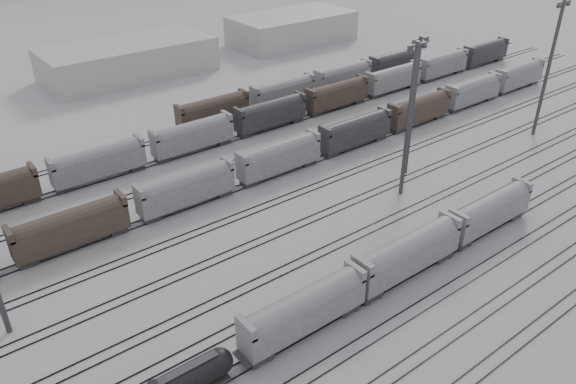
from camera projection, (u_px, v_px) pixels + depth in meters
ground at (387, 293)px, 66.37m from camera, size 900.00×900.00×0.00m
tracks at (296, 228)px, 78.34m from camera, size 220.00×71.50×0.16m
hopper_car_a at (304, 309)px, 59.03m from camera, size 15.29×3.04×5.47m
hopper_car_b at (407, 253)px, 67.45m from camera, size 16.08×3.19×5.75m
hopper_car_c at (490, 210)px, 76.37m from camera, size 14.97×2.97×5.35m
light_mast_c at (409, 118)px, 80.70m from camera, size 3.78×0.60×23.61m
light_mast_d at (413, 104)px, 86.99m from camera, size 3.61×0.58×22.54m
light_mast_e at (549, 67)px, 99.90m from camera, size 3.95×0.63×24.71m
bg_string_near at (279, 158)px, 91.18m from camera, size 151.00×3.00×5.60m
bg_string_mid at (271, 115)px, 107.46m from camera, size 151.00×3.00×5.60m
bg_string_far at (314, 85)px, 122.22m from camera, size 66.00×3.00×5.60m
warehouse_mid at (129, 59)px, 134.87m from camera, size 40.00×18.00×8.00m
warehouse_right at (292, 28)px, 161.37m from camera, size 35.00×18.00×8.00m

